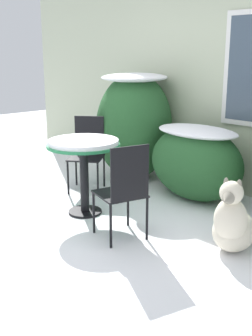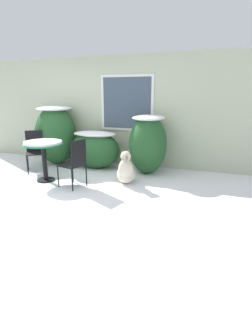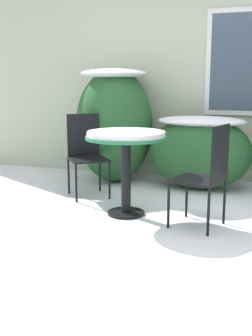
# 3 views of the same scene
# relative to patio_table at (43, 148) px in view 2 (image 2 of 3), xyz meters

# --- Properties ---
(ground_plane) EXTENTS (16.00, 16.00, 0.00)m
(ground_plane) POSITION_rel_patio_table_xyz_m (0.41, -0.36, -0.69)
(ground_plane) COLOR white
(house_wall) EXTENTS (8.00, 0.10, 2.62)m
(house_wall) POSITION_rel_patio_table_xyz_m (0.45, 1.83, 0.64)
(house_wall) COLOR #B2BC9E
(house_wall) RESTS_ON ground_plane
(shrub_left) EXTENTS (0.97, 1.09, 1.45)m
(shrub_left) POSITION_rel_patio_table_xyz_m (-0.59, 1.32, 0.07)
(shrub_left) COLOR #235128
(shrub_left) RESTS_ON ground_plane
(shrub_middle) EXTENTS (1.23, 0.74, 0.89)m
(shrub_middle) POSITION_rel_patio_table_xyz_m (0.53, 1.24, -0.21)
(shrub_middle) COLOR #235128
(shrub_middle) RESTS_ON ground_plane
(shrub_right) EXTENTS (0.82, 1.02, 1.30)m
(shrub_right) POSITION_rel_patio_table_xyz_m (1.83, 1.25, -0.00)
(shrub_right) COLOR #235128
(shrub_right) RESTS_ON ground_plane
(patio_table) EXTENTS (0.78, 0.78, 0.82)m
(patio_table) POSITION_rel_patio_table_xyz_m (0.00, 0.00, 0.00)
(patio_table) COLOR black
(patio_table) RESTS_ON ground_plane
(patio_chair_near_table) EXTENTS (0.58, 0.58, 0.92)m
(patio_chair_near_table) POSITION_rel_patio_table_xyz_m (-0.66, 0.56, -0.19)
(patio_chair_near_table) COLOR black
(patio_chair_near_table) RESTS_ON ground_plane
(patio_chair_far_side) EXTENTS (0.50, 0.50, 0.92)m
(patio_chair_far_side) POSITION_rel_patio_table_xyz_m (0.79, -0.15, -0.19)
(patio_chair_far_side) COLOR black
(patio_chair_far_side) RESTS_ON ground_plane
(dog) EXTENTS (0.50, 0.70, 0.71)m
(dog) POSITION_rel_patio_table_xyz_m (1.63, 0.38, -0.43)
(dog) COLOR beige
(dog) RESTS_ON ground_plane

